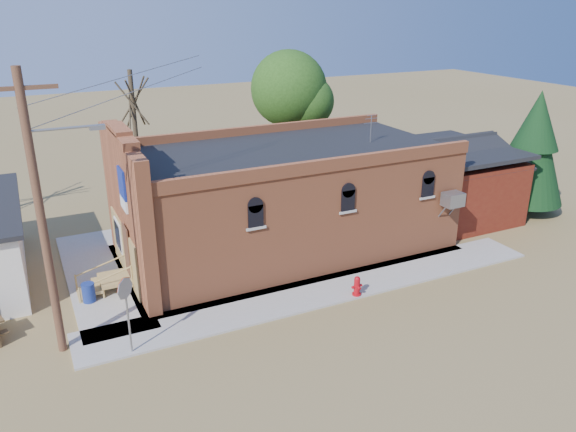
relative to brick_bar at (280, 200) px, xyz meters
name	(u,v)px	position (x,y,z in m)	size (l,w,h in m)	color
ground	(303,310)	(-1.64, -5.49, -2.34)	(120.00, 120.00, 0.00)	olive
sidewalk_south	(327,290)	(-0.14, -4.59, -2.30)	(19.00, 2.20, 0.08)	#9E9991
sidewalk_west	(100,276)	(-7.94, 0.51, -2.30)	(2.60, 10.00, 0.08)	#9E9991
brick_bar	(280,200)	(0.00, 0.00, 0.00)	(16.40, 7.97, 6.30)	#C0633A
red_shed	(451,174)	(9.86, 0.01, -0.07)	(5.40, 6.40, 4.30)	#5A180F
utility_pole	(42,212)	(-9.79, -4.29, 2.43)	(3.12, 0.26, 9.00)	#492C1D
tree_bare_near	(133,101)	(-4.64, 7.51, 3.62)	(2.80, 2.80, 7.65)	#4C412B
tree_leafy	(289,89)	(4.36, 8.01, 3.59)	(4.40, 4.40, 8.15)	#4C412B
evergreen_tree	(534,145)	(13.86, -1.49, 1.37)	(3.60, 3.60, 6.50)	#4C412B
fire_hydrant	(357,286)	(0.67, -5.50, -1.87)	(0.44, 0.41, 0.79)	#A80912
stop_sign	(126,296)	(-7.86, -5.49, -0.23)	(0.55, 0.55, 2.64)	gray
trash_barrel	(89,293)	(-8.63, -1.52, -1.89)	(0.48, 0.48, 0.74)	navy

